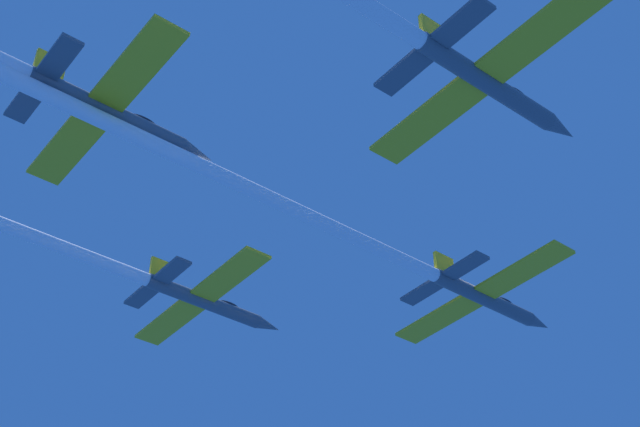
# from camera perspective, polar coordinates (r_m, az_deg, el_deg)

# --- Properties ---
(jet_lead) EXTENTS (19.67, 76.77, 3.26)m
(jet_lead) POSITION_cam_1_polar(r_m,az_deg,el_deg) (71.06, -3.49, 1.13)
(jet_lead) COLOR #4C5660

